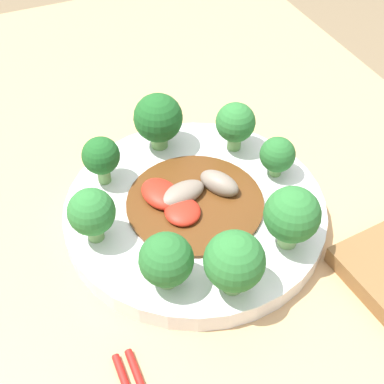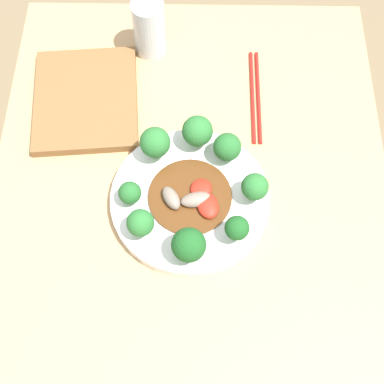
% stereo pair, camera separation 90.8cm
% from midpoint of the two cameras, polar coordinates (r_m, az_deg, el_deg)
% --- Properties ---
extents(table, '(1.07, 0.74, 0.71)m').
position_cam_midpoint_polar(table, '(1.02, 5.40, -41.67)').
color(table, tan).
rests_on(table, ground_plane).
extents(plate, '(0.29, 0.29, 0.02)m').
position_cam_midpoint_polar(plate, '(0.66, 10.39, -43.36)').
color(plate, white).
rests_on(plate, table).
extents(broccoli_east, '(0.06, 0.06, 0.07)m').
position_cam_midpoint_polar(broccoli_east, '(0.62, 19.10, -52.35)').
color(broccoli_east, '#7AAD5B').
rests_on(broccoli_east, plate).
extents(broccoli_north, '(0.04, 0.04, 0.05)m').
position_cam_midpoint_polar(broccoli_north, '(0.64, 20.85, -37.22)').
color(broccoli_north, '#70A356').
rests_on(broccoli_north, plate).
extents(broccoli_northeast, '(0.06, 0.06, 0.07)m').
position_cam_midpoint_polar(broccoli_northeast, '(0.63, 24.80, -46.04)').
color(broccoli_northeast, '#89B76B').
rests_on(broccoli_northeast, plate).
extents(broccoli_southwest, '(0.04, 0.04, 0.06)m').
position_cam_midpoint_polar(broccoli_southwest, '(0.61, -1.62, -40.15)').
color(broccoli_southwest, '#70A356').
rests_on(broccoli_southwest, plate).
extents(broccoli_south, '(0.05, 0.05, 0.06)m').
position_cam_midpoint_polar(broccoli_south, '(0.60, -1.73, -48.09)').
color(broccoli_south, '#70A356').
rests_on(broccoli_south, plate).
extents(broccoli_northwest, '(0.05, 0.05, 0.06)m').
position_cam_midpoint_polar(broccoli_northwest, '(0.63, 15.22, -33.78)').
color(broccoli_northwest, '#70A356').
rests_on(broccoli_northwest, plate).
extents(broccoli_west, '(0.06, 0.06, 0.07)m').
position_cam_midpoint_polar(broccoli_west, '(0.61, 5.25, -34.24)').
color(broccoli_west, '#70A356').
rests_on(broccoli_west, plate).
extents(broccoli_southeast, '(0.05, 0.05, 0.06)m').
position_cam_midpoint_polar(broccoli_southeast, '(0.62, 9.72, -52.91)').
color(broccoli_southeast, '#89B76B').
rests_on(broccoli_southeast, plate).
extents(stirfry_center, '(0.15, 0.15, 0.02)m').
position_cam_midpoint_polar(stirfry_center, '(0.64, 10.15, -43.04)').
color(stirfry_center, '#5B3314').
rests_on(stirfry_center, plate).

